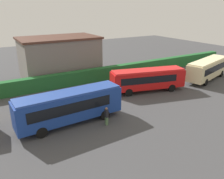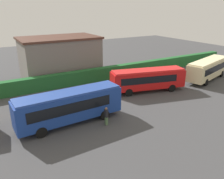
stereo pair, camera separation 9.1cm
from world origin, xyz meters
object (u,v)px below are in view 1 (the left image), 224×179
at_px(person_center, 131,81).
at_px(bus_blue, 70,105).
at_px(bus_cream, 208,68).
at_px(bus_red, 148,79).
at_px(person_left, 107,116).

bearing_deg(person_center, bus_blue, 2.34).
relative_size(bus_cream, person_center, 5.88).
bearing_deg(bus_cream, bus_blue, 170.87).
relative_size(bus_red, bus_cream, 0.99).
height_order(bus_blue, person_center, bus_blue).
height_order(bus_cream, person_center, bus_cream).
distance_m(bus_blue, bus_cream, 23.39).
height_order(bus_blue, person_left, bus_blue).
bearing_deg(bus_cream, bus_red, 161.37).
distance_m(bus_red, person_left, 10.66).
bearing_deg(bus_blue, bus_cream, 4.57).
relative_size(bus_red, person_left, 5.56).
xyz_separation_m(person_left, person_center, (8.32, 7.89, -0.05)).
bearing_deg(bus_red, person_center, 123.54).
bearing_deg(bus_cream, person_left, 177.29).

